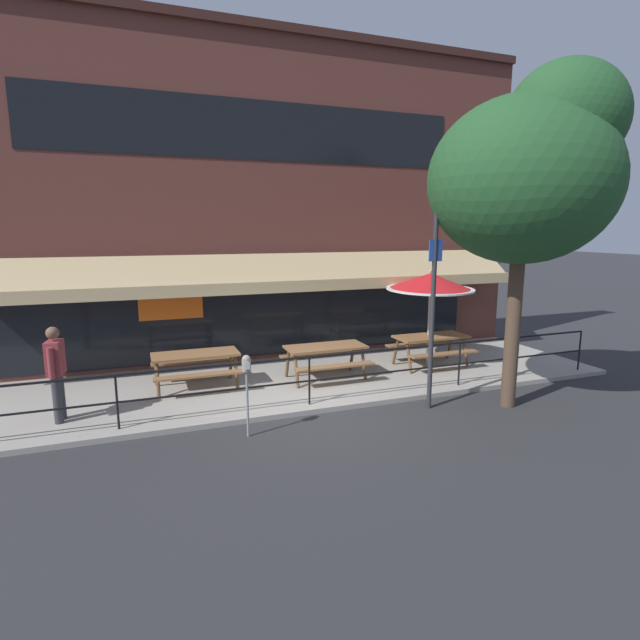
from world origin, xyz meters
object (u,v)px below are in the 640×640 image
object	(u,v)px
picnic_table_right	(431,342)
pedestrian_walking	(56,369)
parking_meter_near	(247,371)
picnic_table_centre	(326,353)
patio_umbrella_right	(430,282)
picnic_table_left	(196,360)
street_sign_pole	(433,297)
street_tree_curbside	(531,170)

from	to	relation	value
picnic_table_right	pedestrian_walking	size ratio (longest dim) A/B	1.05
pedestrian_walking	parking_meter_near	distance (m)	3.42
picnic_table_centre	patio_umbrella_right	xyz separation A→B (m)	(2.83, 0.24, 1.47)
picnic_table_left	parking_meter_near	distance (m)	2.76
picnic_table_left	street_sign_pole	world-z (taller)	street_sign_pole
picnic_table_right	street_tree_curbside	bearing A→B (deg)	-87.66
picnic_table_right	street_tree_curbside	distance (m)	4.75
picnic_table_centre	patio_umbrella_right	bearing A→B (deg)	4.75
picnic_table_right	picnic_table_centre	bearing A→B (deg)	-178.02
picnic_table_right	pedestrian_walking	world-z (taller)	pedestrian_walking
picnic_table_left	pedestrian_walking	world-z (taller)	pedestrian_walking
parking_meter_near	patio_umbrella_right	bearing A→B (deg)	26.43
parking_meter_near	street_sign_pole	bearing A→B (deg)	1.62
pedestrian_walking	picnic_table_left	bearing A→B (deg)	23.19
picnic_table_left	picnic_table_centre	world-z (taller)	same
street_tree_curbside	street_sign_pole	bearing A→B (deg)	162.44
street_sign_pole	street_tree_curbside	xyz separation A→B (m)	(1.63, -0.52, 2.33)
picnic_table_left	picnic_table_right	xyz separation A→B (m)	(5.67, -0.25, 0.00)
picnic_table_right	street_sign_pole	xyz separation A→B (m)	(-1.52, -2.31, 1.48)
picnic_table_left	street_sign_pole	bearing A→B (deg)	-31.74
parking_meter_near	picnic_table_right	bearing A→B (deg)	25.18
picnic_table_left	street_sign_pole	size ratio (longest dim) A/B	0.42
picnic_table_right	parking_meter_near	xyz separation A→B (m)	(-5.14, -2.42, 0.44)
pedestrian_walking	street_sign_pole	size ratio (longest dim) A/B	0.40
picnic_table_centre	parking_meter_near	xyz separation A→B (m)	(-2.31, -2.32, 0.44)
picnic_table_right	patio_umbrella_right	xyz separation A→B (m)	(0.00, 0.14, 1.47)
picnic_table_left	parking_meter_near	world-z (taller)	parking_meter_near
picnic_table_left	picnic_table_right	bearing A→B (deg)	-2.56
picnic_table_left	street_tree_curbside	xyz separation A→B (m)	(5.78, -3.08, 3.81)
picnic_table_left	pedestrian_walking	size ratio (longest dim) A/B	1.05
picnic_table_left	patio_umbrella_right	world-z (taller)	patio_umbrella_right
picnic_table_left	street_tree_curbside	distance (m)	7.58
picnic_table_left	picnic_table_right	size ratio (longest dim) A/B	1.00
picnic_table_centre	picnic_table_left	bearing A→B (deg)	172.94
picnic_table_centre	street_tree_curbside	xyz separation A→B (m)	(2.95, -2.73, 3.81)
patio_umbrella_right	street_sign_pole	size ratio (longest dim) A/B	0.56
picnic_table_centre	picnic_table_right	bearing A→B (deg)	1.98
picnic_table_left	street_tree_curbside	bearing A→B (deg)	-28.07
picnic_table_centre	street_sign_pole	bearing A→B (deg)	-59.30
patio_umbrella_right	street_sign_pole	distance (m)	2.88
picnic_table_left	picnic_table_right	distance (m)	5.67
picnic_table_centre	patio_umbrella_right	distance (m)	3.20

